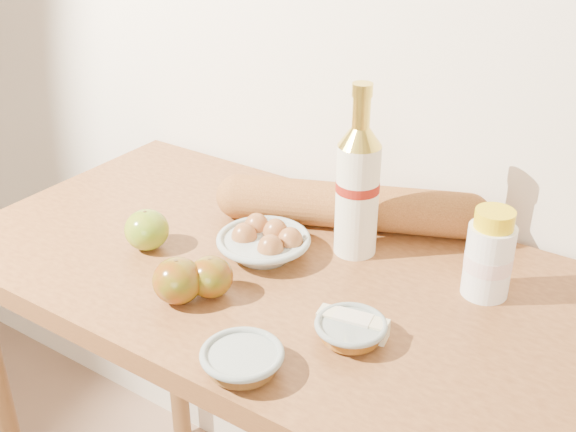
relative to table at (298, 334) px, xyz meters
The scene contains 11 objects.
table is the anchor object (origin of this frame).
bourbon_bottle 0.27m from the table, 70.74° to the left, with size 0.08×0.08×0.30m.
cream_bottle 0.35m from the table, 22.97° to the left, with size 0.08×0.08×0.15m.
egg_bowl 0.17m from the table, 166.87° to the left, with size 0.18×0.18×0.06m.
baguette 0.25m from the table, 93.27° to the left, with size 0.49×0.27×0.08m.
apple_yellowgreen 0.32m from the table, 163.75° to the right, with size 0.09×0.09×0.07m.
apple_redgreen_front 0.22m from the table, 121.86° to the right, with size 0.09×0.09×0.07m.
apple_redgreen_right 0.26m from the table, 123.44° to the right, with size 0.09×0.09×0.07m.
sugar_bowl 0.29m from the table, 73.81° to the right, with size 0.13×0.13×0.03m.
syrup_bowl 0.23m from the table, 33.35° to the right, with size 0.12×0.12×0.03m.
butter_stick 0.22m from the table, 30.31° to the right, with size 0.11×0.05×0.03m.
Camera 1 is at (0.55, 0.34, 1.54)m, focal length 45.00 mm.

